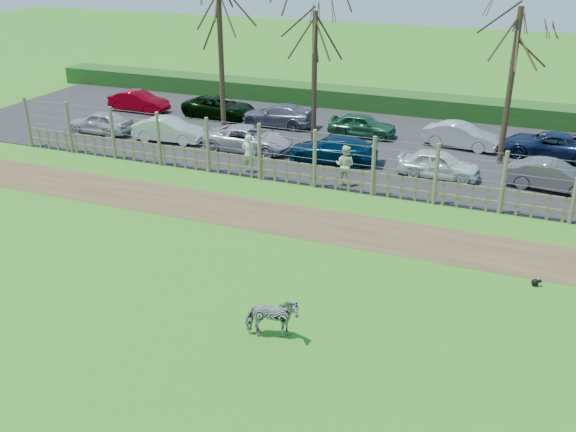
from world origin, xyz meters
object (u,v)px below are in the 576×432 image
at_px(car_1, 169,130).
at_px(car_8, 220,107).
at_px(visitor_b, 345,165).
at_px(car_7, 139,101).
at_px(car_10, 362,125).
at_px(car_3, 333,149).
at_px(car_2, 248,139).
at_px(visitor_a, 249,153).
at_px(crow, 536,282).
at_px(tree_right, 515,49).
at_px(car_5, 553,176).
at_px(car_11, 461,136).
at_px(zebra, 272,318).
at_px(tree_left, 220,28).
at_px(car_9, 278,115).
at_px(car_4, 439,164).
at_px(car_12, 549,145).
at_px(tree_mid, 315,46).
at_px(car_0, 100,122).

bearing_deg(car_1, car_8, -8.44).
distance_m(visitor_b, car_7, 16.50).
distance_m(car_1, car_10, 9.97).
distance_m(car_3, car_10, 4.42).
relative_size(car_1, car_2, 0.84).
relative_size(visitor_a, crow, 5.83).
bearing_deg(crow, tree_right, 100.14).
xyz_separation_m(visitor_b, car_5, (8.17, 2.61, -0.26)).
bearing_deg(car_5, car_11, 51.16).
height_order(zebra, car_11, car_11).
distance_m(tree_left, car_8, 6.60).
distance_m(visitor_a, crow, 13.66).
relative_size(tree_left, car_1, 2.16).
xyz_separation_m(crow, car_9, (-13.92, 13.16, 0.52)).
relative_size(visitor_b, car_4, 0.49).
xyz_separation_m(tree_left, car_3, (6.25, -1.19, -4.98)).
xyz_separation_m(car_8, car_11, (13.64, -0.55, 0.00)).
xyz_separation_m(visitor_a, car_9, (-1.60, 7.29, -0.26)).
bearing_deg(car_12, visitor_b, -45.42).
xyz_separation_m(tree_mid, car_11, (6.96, 2.19, -4.23)).
relative_size(zebra, car_2, 0.33).
xyz_separation_m(car_1, car_4, (13.64, -0.19, 0.00)).
height_order(visitor_b, car_0, visitor_b).
height_order(tree_right, car_7, tree_right).
bearing_deg(tree_mid, car_12, 11.22).
bearing_deg(car_3, car_0, -96.14).
height_order(crow, car_11, car_11).
relative_size(tree_left, car_8, 1.82).
height_order(visitor_a, car_2, visitor_a).
distance_m(car_2, car_12, 14.28).
bearing_deg(visitor_b, car_2, -19.83).
distance_m(car_8, car_11, 13.65).
xyz_separation_m(tree_left, tree_mid, (4.50, 1.00, -0.75)).
distance_m(car_3, car_5, 9.54).
bearing_deg(car_7, car_1, -132.09).
xyz_separation_m(car_0, car_9, (8.19, 4.77, 0.00)).
xyz_separation_m(tree_right, car_7, (-20.79, 1.73, -4.60)).
bearing_deg(car_4, car_8, 68.81).
xyz_separation_m(crow, car_5, (0.28, 8.54, 0.52)).
height_order(car_2, car_10, same).
bearing_deg(car_10, car_4, -135.60).
relative_size(car_1, car_8, 0.84).
height_order(car_1, car_2, same).
bearing_deg(car_5, car_4, 99.77).
bearing_deg(car_0, car_10, 109.13).
bearing_deg(car_1, car_0, 86.32).
relative_size(car_3, car_8, 0.96).
bearing_deg(car_9, car_11, 88.38).
bearing_deg(car_11, car_4, -176.06).
relative_size(car_5, car_9, 0.88).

